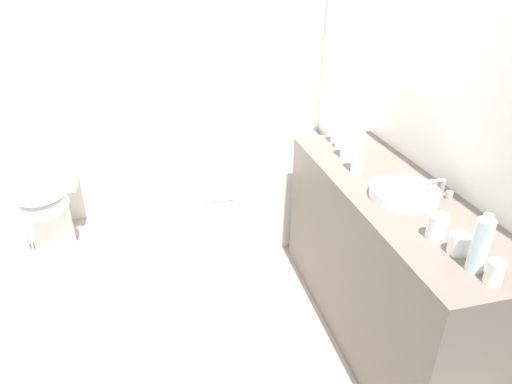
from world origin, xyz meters
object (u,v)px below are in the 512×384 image
Objects in this scene: sink_faucet at (440,187)px; drinking_glass_3 at (437,227)px; water_bottle_0 at (481,245)px; drinking_glass_2 at (459,244)px; toilet at (47,203)px; drinking_glass_0 at (495,272)px; bathtub at (231,189)px; sink_basin at (404,193)px; water_bottle_3 at (358,152)px; drinking_glass_1 at (341,140)px; water_bottle_1 at (337,127)px; water_bottle_2 at (348,139)px; toilet_paper_roll at (21,244)px.

drinking_glass_3 is (-0.24, -0.33, 0.02)m from sink_faucet.
drinking_glass_2 is (0.01, 0.10, -0.07)m from water_bottle_0.
drinking_glass_2 reaches higher than sink_faucet.
drinking_glass_2 is (1.87, -1.85, 0.58)m from toilet.
water_bottle_0 is 0.10m from drinking_glass_0.
toilet is at bearing 136.78° from drinking_glass_3.
bathtub is at bearing 105.98° from water_bottle_0.
sink_basin is at bearing -66.62° from bathtub.
drinking_glass_3 is (0.04, -0.65, -0.06)m from water_bottle_3.
drinking_glass_3 is at bearing 99.80° from drinking_glass_2.
drinking_glass_1 is (0.55, -0.70, 0.61)m from bathtub.
water_bottle_1 is at bearing 88.89° from drinking_glass_3.
drinking_glass_0 is (0.04, -1.12, -0.07)m from water_bottle_2.
drinking_glass_1 is at bearing -51.83° from bathtub.
water_bottle_3 is 2.69× the size of drinking_glass_1.
water_bottle_3 is at bearing 61.32° from toilet.
water_bottle_3 is 2.28× the size of drinking_glass_3.
water_bottle_3 is at bearing -97.92° from water_bottle_1.
sink_faucet is 0.43m from water_bottle_3.
sink_faucet is 0.77m from water_bottle_1.
water_bottle_1 is at bearing 72.46° from toilet.
water_bottle_0 is (1.86, -1.95, 0.65)m from toilet.
sink_faucet is 1.74× the size of drinking_glass_0.
sink_faucet is at bearing 63.11° from drinking_glass_2.
sink_basin is 3.67× the size of drinking_glass_0.
sink_basin is 2.39× the size of toilet_paper_roll.
water_bottle_3 is 2.47m from toilet_paper_roll.
water_bottle_3 is at bearing 106.07° from sink_basin.
water_bottle_3 is 0.95m from drinking_glass_0.
drinking_glass_2 is at bearing 86.82° from water_bottle_0.
drinking_glass_2 is 2.89m from toilet_paper_roll.
water_bottle_2 is at bearing 82.48° from water_bottle_3.
bathtub is 15.82× the size of drinking_glass_3.
drinking_glass_3 is at bearing -72.53° from bathtub.
drinking_glass_2 is (-0.01, 0.18, -0.00)m from drinking_glass_0.
water_bottle_1 is 0.42m from water_bottle_3.
drinking_glass_3 is at bearing -86.74° from water_bottle_3.
sink_basin reaches higher than toilet.
sink_faucet is at bearing 70.65° from drinking_glass_0.
drinking_glass_1 is at bearing 70.32° from toilet.
sink_basin is at bearing 55.86° from toilet.
sink_basin is at bearing -32.28° from toilet_paper_roll.
water_bottle_1 is 1.06m from drinking_glass_3.
water_bottle_0 is 2.97m from toilet_paper_roll.
drinking_glass_0 is 3.01m from toilet_paper_roll.
drinking_glass_3 is (0.01, -0.83, -0.06)m from water_bottle_2.
sink_basin is 0.45m from drinking_glass_2.
water_bottle_2 reaches higher than drinking_glass_2.
water_bottle_3 is at bearing -99.44° from drinking_glass_1.
drinking_glass_1 reaches higher than sink_basin.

